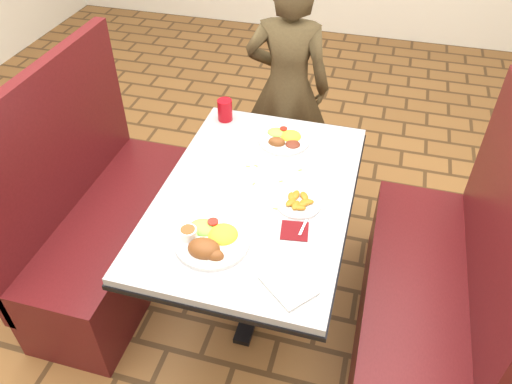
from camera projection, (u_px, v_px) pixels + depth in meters
dining_table at (256, 209)px, 2.18m from camera, size 0.81×1.21×0.75m
booth_bench_left at (106, 227)px, 2.56m from camera, size 0.47×1.20×1.17m
booth_bench_right at (427, 294)px, 2.23m from camera, size 0.47×1.20×1.17m
diner_person at (287, 88)px, 2.93m from camera, size 0.52×0.36×1.37m
near_dinner_plate at (210, 238)px, 1.87m from camera, size 0.29×0.29×0.09m
far_dinner_plate at (284, 137)px, 2.39m from camera, size 0.24×0.24×0.06m
plantain_plate at (299, 203)px, 2.05m from camera, size 0.18×0.18×0.03m
maroon_napkin at (295, 231)px, 1.94m from camera, size 0.12×0.12×0.00m
spoon_utensil at (304, 224)px, 1.97m from camera, size 0.02×0.13×0.00m
red_tumbler at (225, 110)px, 2.51m from camera, size 0.07×0.07×0.11m
paper_napkin at (288, 285)px, 1.74m from camera, size 0.22×0.22×0.01m
knife_utensil at (220, 247)px, 1.87m from camera, size 0.06×0.17×0.00m
fork_utensil at (198, 247)px, 1.87m from camera, size 0.07×0.12×0.00m
lettuce_shreds at (269, 185)px, 2.16m from camera, size 0.28×0.32×0.00m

